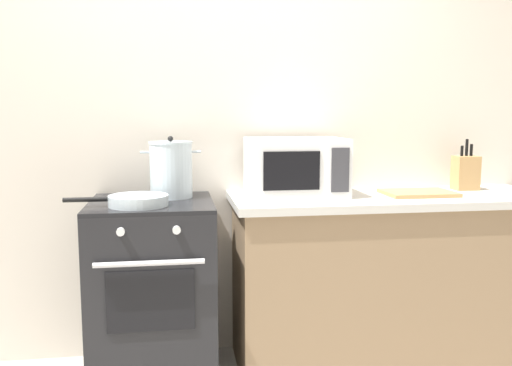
# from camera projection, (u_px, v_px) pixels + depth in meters

# --- Properties ---
(back_wall) EXTENTS (4.40, 0.10, 2.50)m
(back_wall) POSITION_uv_depth(u_px,v_px,m) (269.00, 130.00, 3.09)
(back_wall) COLOR silver
(back_wall) RESTS_ON ground_plane
(lower_cabinet_right) EXTENTS (1.64, 0.56, 0.88)m
(lower_cabinet_right) POSITION_uv_depth(u_px,v_px,m) (389.00, 283.00, 2.94)
(lower_cabinet_right) COLOR #8C7051
(lower_cabinet_right) RESTS_ON ground_plane
(countertop_right) EXTENTS (1.70, 0.60, 0.04)m
(countertop_right) POSITION_uv_depth(u_px,v_px,m) (392.00, 199.00, 2.88)
(countertop_right) COLOR beige
(countertop_right) RESTS_ON lower_cabinet_right
(stove) EXTENTS (0.60, 0.64, 0.92)m
(stove) POSITION_uv_depth(u_px,v_px,m) (153.00, 292.00, 2.73)
(stove) COLOR black
(stove) RESTS_ON ground_plane
(stock_pot) EXTENTS (0.30, 0.22, 0.31)m
(stock_pot) POSITION_uv_depth(u_px,v_px,m) (171.00, 169.00, 2.78)
(stock_pot) COLOR silver
(stock_pot) RESTS_ON stove
(frying_pan) EXTENTS (0.48, 0.28, 0.05)m
(frying_pan) POSITION_uv_depth(u_px,v_px,m) (137.00, 200.00, 2.54)
(frying_pan) COLOR silver
(frying_pan) RESTS_ON stove
(microwave) EXTENTS (0.50, 0.37, 0.30)m
(microwave) POSITION_uv_depth(u_px,v_px,m) (295.00, 167.00, 2.84)
(microwave) COLOR white
(microwave) RESTS_ON countertop_right
(cutting_board) EXTENTS (0.36, 0.26, 0.02)m
(cutting_board) POSITION_uv_depth(u_px,v_px,m) (418.00, 193.00, 2.87)
(cutting_board) COLOR tan
(cutting_board) RESTS_ON countertop_right
(knife_block) EXTENTS (0.13, 0.10, 0.28)m
(knife_block) POSITION_uv_depth(u_px,v_px,m) (465.00, 172.00, 3.05)
(knife_block) COLOR tan
(knife_block) RESTS_ON countertop_right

